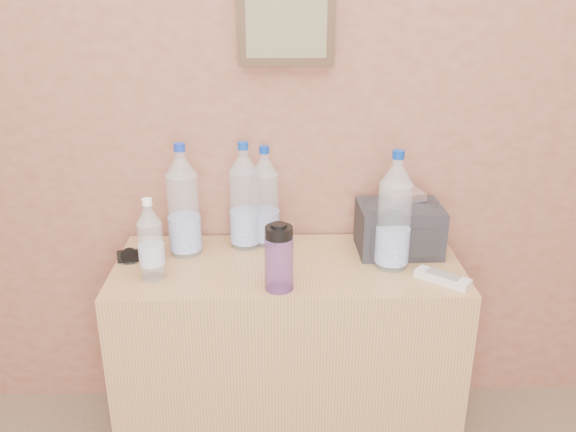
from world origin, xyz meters
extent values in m
plane|color=brown|center=(0.00, 2.00, 1.35)|extent=(4.00, 0.00, 4.00)
cube|color=tan|center=(0.01, 1.75, 0.34)|extent=(1.10, 0.46, 0.69)
cylinder|color=silver|center=(-0.32, 1.84, 0.85)|extent=(0.10, 0.10, 0.33)
cylinder|color=#1532B7|center=(-0.32, 1.84, 1.05)|extent=(0.04, 0.04, 0.02)
cylinder|color=silver|center=(-0.13, 1.90, 0.84)|extent=(0.10, 0.10, 0.32)
cylinder|color=#0D3FA5|center=(-0.13, 1.90, 1.04)|extent=(0.03, 0.03, 0.02)
cylinder|color=silver|center=(-0.06, 1.92, 0.84)|extent=(0.09, 0.09, 0.30)
cylinder|color=#0932A9|center=(-0.06, 1.92, 1.02)|extent=(0.03, 0.03, 0.02)
cylinder|color=white|center=(0.34, 1.73, 0.85)|extent=(0.10, 0.10, 0.33)
cylinder|color=#093395|center=(0.34, 1.73, 1.05)|extent=(0.04, 0.04, 0.02)
cylinder|color=silver|center=(-0.40, 1.67, 0.80)|extent=(0.07, 0.07, 0.22)
cylinder|color=white|center=(-0.40, 1.67, 0.93)|extent=(0.03, 0.03, 0.02)
cylinder|color=#683684|center=(-0.02, 1.59, 0.77)|extent=(0.08, 0.08, 0.16)
cylinder|color=black|center=(-0.02, 1.59, 0.87)|extent=(0.08, 0.08, 0.04)
cube|color=silver|center=(0.47, 1.62, 0.70)|extent=(0.16, 0.15, 0.02)
cube|color=white|center=(0.38, 1.85, 0.88)|extent=(0.14, 0.13, 0.03)
camera|label=1|loc=(-0.03, 0.01, 1.55)|focal=38.00mm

